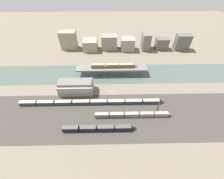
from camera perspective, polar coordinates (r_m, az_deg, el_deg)
ground_plane at (r=124.04m, az=-0.00°, el=-0.97°), size 400.00×400.00×0.00m
railbed_yard at (r=108.69m, az=0.24°, el=-10.08°), size 280.00×42.00×0.01m
river_water at (r=141.65m, az=-0.18°, el=5.94°), size 320.00×28.47×0.01m
bridge at (r=137.84m, az=-0.19°, el=7.95°), size 64.05×9.64×7.68m
train_on_bridge at (r=136.01m, az=0.76°, el=9.03°), size 41.98×2.86×3.47m
train_yard_near at (r=101.45m, az=-4.98°, el=-14.50°), size 48.80×3.14×3.95m
train_yard_mid at (r=108.22m, az=8.11°, el=-9.47°), size 55.32×2.69×3.67m
train_yard_far at (r=115.39m, az=-7.60°, el=-4.84°), size 111.01×2.98×3.41m
warehouse_building at (r=124.24m, az=-13.55°, el=1.02°), size 27.11×12.60×11.28m
signal_tower at (r=111.25m, az=17.29°, el=-6.04°), size 1.01×1.01×12.67m
city_block_far_left at (r=183.22m, az=-16.27°, el=17.60°), size 17.92×9.57×20.02m
city_block_left at (r=176.85m, az=-8.20°, el=16.44°), size 15.25×14.29×12.13m
city_block_center at (r=176.57m, az=-1.08°, el=17.55°), size 16.92×10.59×16.01m
city_block_right at (r=176.21m, az=5.95°, el=16.83°), size 14.67×12.02×13.70m
city_block_far_right at (r=180.49m, az=12.76°, el=17.55°), size 8.57×13.89×18.40m
city_block_tall at (r=185.97m, az=18.43°, el=16.24°), size 13.72×8.74×12.74m
city_block_low at (r=192.01m, az=25.22°, el=15.99°), size 15.82×8.50×17.39m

